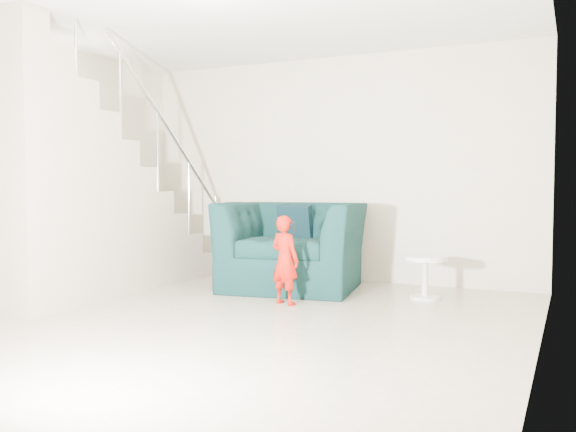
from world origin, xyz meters
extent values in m
plane|color=gray|center=(0.00, 0.00, 0.00)|extent=(5.50, 5.50, 0.00)
plane|color=beige|center=(0.00, 2.75, 1.35)|extent=(5.00, 0.00, 5.00)
plane|color=beige|center=(2.50, 0.00, 1.35)|extent=(0.00, 5.50, 5.50)
imported|color=black|center=(-0.13, 1.92, 0.48)|extent=(1.66, 1.51, 0.96)
imported|color=#A81905|center=(0.18, 1.06, 0.43)|extent=(0.36, 0.28, 0.86)
cylinder|color=silver|center=(1.35, 1.91, 0.42)|extent=(0.44, 0.44, 0.04)
cylinder|color=silver|center=(1.35, 1.91, 0.20)|extent=(0.07, 0.07, 0.40)
cylinder|color=silver|center=(1.35, 1.91, 0.02)|extent=(0.31, 0.31, 0.03)
cube|color=#ADA089|center=(-2.00, 2.35, 0.14)|extent=(1.00, 0.30, 0.27)
cube|color=#ADA089|center=(-2.00, 2.05, 0.27)|extent=(1.00, 0.30, 0.54)
cube|color=#ADA089|center=(-2.00, 1.75, 0.41)|extent=(1.00, 0.30, 0.81)
cube|color=#ADA089|center=(-2.00, 1.45, 0.54)|extent=(1.00, 0.30, 1.08)
cube|color=#ADA089|center=(-2.00, 1.15, 0.68)|extent=(1.00, 0.30, 1.35)
cube|color=#ADA089|center=(-2.00, 0.85, 0.81)|extent=(1.00, 0.30, 1.62)
cube|color=#ADA089|center=(-2.00, 0.55, 0.95)|extent=(1.00, 0.30, 1.89)
cube|color=#ADA089|center=(-2.00, 0.25, 1.08)|extent=(1.00, 0.30, 2.16)
cube|color=#ADA089|center=(-2.00, -0.05, 1.22)|extent=(1.00, 0.30, 2.43)
cylinder|color=silver|center=(-1.50, 1.00, 2.25)|extent=(0.04, 3.03, 2.73)
cylinder|color=silver|center=(-1.50, 2.50, 0.50)|extent=(0.04, 0.04, 1.00)
cube|color=black|center=(-0.25, 2.23, 0.73)|extent=(0.40, 0.19, 0.40)
cube|color=black|center=(-0.80, 1.97, 0.60)|extent=(0.05, 0.49, 0.55)
cube|color=black|center=(0.28, 1.05, 0.75)|extent=(0.04, 0.05, 0.10)
camera|label=1|loc=(2.70, -4.21, 1.16)|focal=38.00mm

